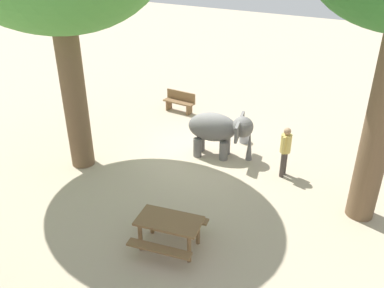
# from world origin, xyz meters

# --- Properties ---
(ground_plane) EXTENTS (60.00, 60.00, 0.00)m
(ground_plane) POSITION_xyz_m (0.00, 0.00, 0.00)
(ground_plane) COLOR #BAA88C
(elephant) EXTENTS (2.21, 1.64, 1.53)m
(elephant) POSITION_xyz_m (-0.48, -0.11, 0.98)
(elephant) COLOR slate
(elephant) RESTS_ON ground_plane
(person_handler) EXTENTS (0.32, 0.51, 1.62)m
(person_handler) POSITION_xyz_m (-2.79, -0.11, 0.95)
(person_handler) COLOR #3F3833
(person_handler) RESTS_ON ground_plane
(wooden_bench) EXTENTS (1.41, 0.43, 0.88)m
(wooden_bench) POSITION_xyz_m (2.91, -2.63, 0.47)
(wooden_bench) COLOR brown
(wooden_bench) RESTS_ON ground_plane
(picnic_table_near) EXTENTS (1.83, 1.81, 0.78)m
(picnic_table_near) POSITION_xyz_m (-1.81, 4.45, 0.59)
(picnic_table_near) COLOR brown
(picnic_table_near) RESTS_ON ground_plane
(feed_bucket) EXTENTS (0.36, 0.36, 0.32)m
(feed_bucket) POSITION_xyz_m (-0.75, -1.52, 0.16)
(feed_bucket) COLOR gray
(feed_bucket) RESTS_ON ground_plane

